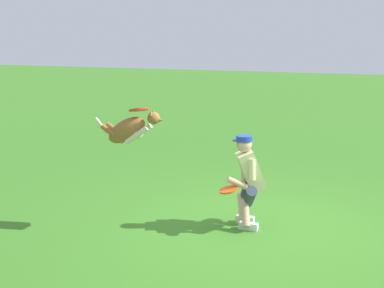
{
  "coord_description": "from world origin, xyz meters",
  "views": [
    {
      "loc": [
        -1.8,
        6.98,
        2.68
      ],
      "look_at": [
        0.84,
        0.19,
        1.18
      ],
      "focal_mm": 50.98,
      "sensor_mm": 36.0,
      "label": 1
    }
  ],
  "objects_px": {
    "person": "(248,178)",
    "frisbee_flying": "(139,110)",
    "dog": "(130,130)",
    "frisbee_held": "(229,190)"
  },
  "relations": [
    {
      "from": "person",
      "to": "dog",
      "type": "xyz_separation_m",
      "value": [
        1.51,
        0.57,
        0.68
      ]
    },
    {
      "from": "frisbee_flying",
      "to": "person",
      "type": "bearing_deg",
      "value": -158.22
    },
    {
      "from": "dog",
      "to": "frisbee_held",
      "type": "distance_m",
      "value": 1.56
    },
    {
      "from": "dog",
      "to": "person",
      "type": "bearing_deg",
      "value": 13.44
    },
    {
      "from": "frisbee_held",
      "to": "person",
      "type": "bearing_deg",
      "value": -116.16
    },
    {
      "from": "frisbee_held",
      "to": "dog",
      "type": "bearing_deg",
      "value": 9.54
    },
    {
      "from": "person",
      "to": "dog",
      "type": "distance_m",
      "value": 1.76
    },
    {
      "from": "frisbee_held",
      "to": "frisbee_flying",
      "type": "bearing_deg",
      "value": 9.62
    },
    {
      "from": "dog",
      "to": "frisbee_flying",
      "type": "distance_m",
      "value": 0.31
    },
    {
      "from": "person",
      "to": "frisbee_flying",
      "type": "xyz_separation_m",
      "value": [
        1.38,
        0.55,
        0.95
      ]
    }
  ]
}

